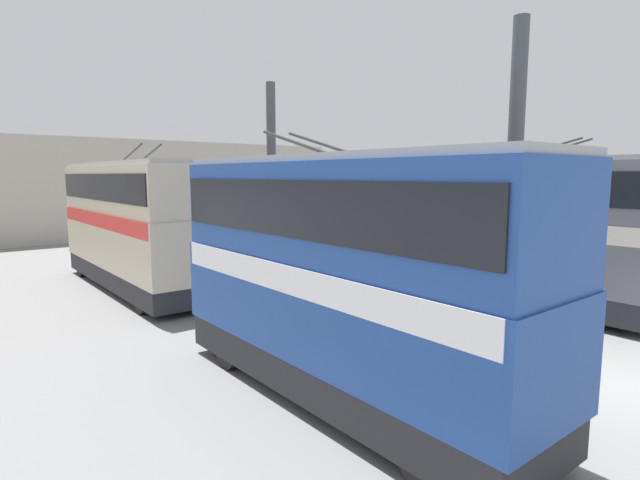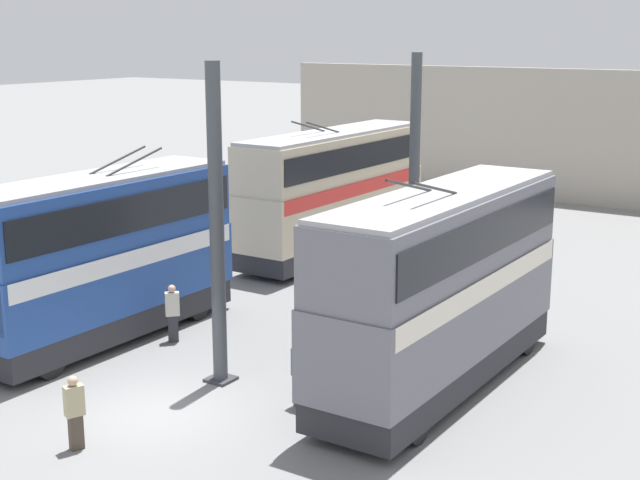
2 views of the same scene
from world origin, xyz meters
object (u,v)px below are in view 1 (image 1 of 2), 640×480
at_px(bus_right_near, 342,264).
at_px(oil_drum, 503,310).
at_px(bus_left_far, 513,222).
at_px(bus_right_far, 132,218).
at_px(person_by_left_row, 566,304).
at_px(person_by_right_row, 375,327).

relative_size(bus_right_near, oil_drum, 10.32).
bearing_deg(bus_left_far, bus_right_near, 102.23).
bearing_deg(bus_right_far, person_by_left_row, -150.68).
distance_m(person_by_left_row, person_by_right_row, 6.22).
height_order(person_by_left_row, oil_drum, person_by_left_row).
bearing_deg(bus_left_far, person_by_right_row, 98.84).
distance_m(bus_right_far, person_by_left_row, 16.05).
xyz_separation_m(bus_left_far, person_by_left_row, (-3.14, 2.29, -2.02)).
bearing_deg(bus_left_far, oil_drum, 117.07).
relative_size(bus_right_far, person_by_left_row, 6.26).
bearing_deg(bus_right_near, oil_drum, -83.64).
bearing_deg(person_by_right_row, bus_right_far, 142.57).
relative_size(bus_left_far, bus_right_far, 0.90).
distance_m(bus_left_far, oil_drum, 3.90).
bearing_deg(person_by_left_row, bus_right_far, 36.55).
distance_m(person_by_left_row, oil_drum, 1.89).
distance_m(bus_right_far, oil_drum, 14.41).
xyz_separation_m(bus_left_far, bus_right_far, (10.74, 10.08, -0.04)).
bearing_deg(person_by_right_row, bus_left_far, 52.60).
distance_m(bus_left_far, bus_right_near, 10.32).
distance_m(bus_left_far, person_by_left_row, 4.38).
xyz_separation_m(bus_left_far, person_by_right_row, (-1.28, 8.22, -2.01)).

